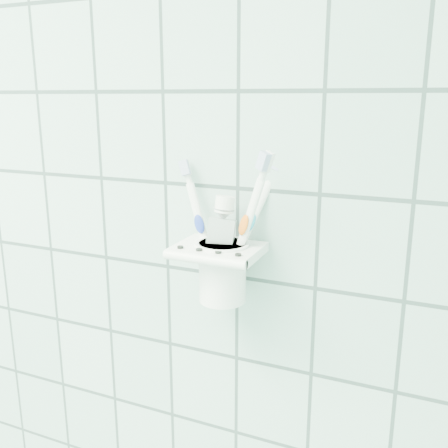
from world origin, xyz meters
name	(u,v)px	position (x,y,z in m)	size (l,w,h in m)	color
holder_bracket	(219,251)	(0.66, 1.15, 1.30)	(0.11, 0.10, 0.03)	white
cup	(222,269)	(0.66, 1.16, 1.28)	(0.07, 0.07, 0.08)	white
toothbrush_pink	(217,225)	(0.65, 1.16, 1.33)	(0.06, 0.04, 0.18)	white
toothbrush_blue	(217,220)	(0.66, 1.15, 1.34)	(0.07, 0.07, 0.20)	white
toothbrush_orange	(226,219)	(0.67, 1.16, 1.34)	(0.07, 0.03, 0.20)	white
toothpaste_tube	(213,240)	(0.66, 1.15, 1.32)	(0.04, 0.04, 0.14)	silver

